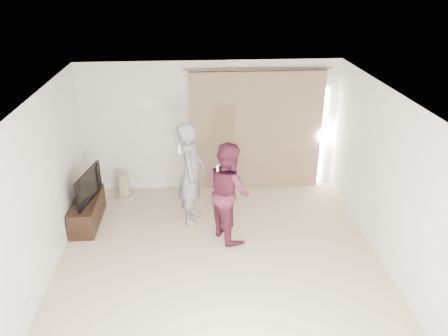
{
  "coord_description": "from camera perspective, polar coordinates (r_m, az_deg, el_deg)",
  "views": [
    {
      "loc": [
        -0.34,
        -5.36,
        4.21
      ],
      "look_at": [
        0.15,
        1.2,
        1.13
      ],
      "focal_mm": 35.0,
      "sensor_mm": 36.0,
      "label": 1
    }
  ],
  "objects": [
    {
      "name": "ceiling",
      "position": [
        5.6,
        -0.61,
        8.42
      ],
      "size": [
        5.0,
        5.5,
        0.01
      ],
      "primitive_type": "cube",
      "color": "silver",
      "rests_on": "wall_back"
    },
    {
      "name": "person_man",
      "position": [
        7.56,
        -4.31,
        -0.69
      ],
      "size": [
        0.52,
        0.73,
        1.86
      ],
      "color": "gray",
      "rests_on": "ground"
    },
    {
      "name": "wall_back",
      "position": [
        8.62,
        -1.75,
        5.38
      ],
      "size": [
        5.0,
        0.04,
        2.6
      ],
      "primitive_type": "cube",
      "color": "beige",
      "rests_on": "ground"
    },
    {
      "name": "floor",
      "position": [
        6.82,
        -0.51,
        -12.99
      ],
      "size": [
        5.5,
        5.5,
        0.0
      ],
      "primitive_type": "plane",
      "color": "beige",
      "rests_on": "ground"
    },
    {
      "name": "wall_left",
      "position": [
        6.47,
        -23.3,
        -3.86
      ],
      "size": [
        0.04,
        5.5,
        2.6
      ],
      "color": "beige",
      "rests_on": "ground"
    },
    {
      "name": "scratching_post",
      "position": [
        8.82,
        -12.95,
        -2.55
      ],
      "size": [
        0.39,
        0.39,
        0.52
      ],
      "color": "tan",
      "rests_on": "ground"
    },
    {
      "name": "person_woman",
      "position": [
        7.12,
        0.57,
        -3.05
      ],
      "size": [
        0.93,
        1.02,
        1.7
      ],
      "color": "#561D30",
      "rests_on": "ground"
    },
    {
      "name": "tv",
      "position": [
        7.92,
        -17.87,
        -2.2
      ],
      "size": [
        0.31,
        0.96,
        0.55
      ],
      "primitive_type": "imported",
      "rotation": [
        0.0,
        0.0,
        1.37
      ],
      "color": "black",
      "rests_on": "tv_console"
    },
    {
      "name": "curtain",
      "position": [
        8.67,
        4.34,
        4.76
      ],
      "size": [
        2.8,
        0.11,
        2.46
      ],
      "color": "#8D7056",
      "rests_on": "ground"
    },
    {
      "name": "tv_console",
      "position": [
        8.15,
        -17.41,
        -5.37
      ],
      "size": [
        0.42,
        1.2,
        0.46
      ],
      "primitive_type": "cube",
      "color": "black",
      "rests_on": "ground"
    }
  ]
}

